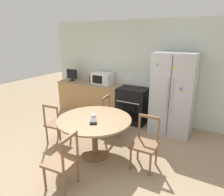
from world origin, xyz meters
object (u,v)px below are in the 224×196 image
at_px(dining_chair_near, 62,162).
at_px(dining_chair_right, 145,144).
at_px(oven_range, 133,105).
at_px(wallet, 93,122).
at_px(countertop_tv, 72,74).
at_px(candle_glass, 94,117).
at_px(dining_chair_far, 113,116).
at_px(microwave, 103,78).
at_px(counter_bottle, 90,79).
at_px(refrigerator, 173,93).
at_px(dining_chair_left, 57,124).

bearing_deg(dining_chair_near, dining_chair_right, -43.92).
relative_size(oven_range, wallet, 6.30).
bearing_deg(countertop_tv, oven_range, 0.27).
distance_m(dining_chair_near, candle_glass, 0.99).
relative_size(dining_chair_near, dining_chair_far, 1.00).
bearing_deg(microwave, oven_range, -3.81).
distance_m(oven_range, microwave, 1.15).
relative_size(microwave, candle_glass, 6.08).
height_order(countertop_tv, dining_chair_right, countertop_tv).
distance_m(countertop_tv, dining_chair_far, 2.21).
xyz_separation_m(microwave, dining_chair_right, (1.96, -1.77, -0.62)).
relative_size(countertop_tv, dining_chair_near, 0.40).
distance_m(dining_chair_near, dining_chair_right, 1.39).
xyz_separation_m(countertop_tv, counter_bottle, (0.61, 0.09, -0.08)).
bearing_deg(refrigerator, dining_chair_near, -108.88).
relative_size(countertop_tv, dining_chair_right, 0.40).
bearing_deg(counter_bottle, countertop_tv, -171.68).
xyz_separation_m(refrigerator, dining_chair_far, (-1.14, -0.83, -0.50)).
bearing_deg(candle_glass, wallet, -56.92).
xyz_separation_m(microwave, countertop_tv, (-1.05, -0.08, 0.03)).
bearing_deg(dining_chair_far, oven_range, 165.75).
bearing_deg(countertop_tv, dining_chair_left, -58.83).
height_order(dining_chair_left, dining_chair_right, same).
relative_size(oven_range, dining_chair_left, 1.20).
xyz_separation_m(dining_chair_left, dining_chair_far, (0.80, 0.95, 0.00)).
xyz_separation_m(microwave, dining_chair_far, (0.87, -0.96, -0.62)).
relative_size(dining_chair_left, dining_chair_far, 1.00).
bearing_deg(refrigerator, counter_bottle, 176.59).
relative_size(dining_chair_left, wallet, 5.26).
distance_m(countertop_tv, dining_chair_near, 3.55).
height_order(dining_chair_left, dining_chair_near, same).
xyz_separation_m(oven_range, wallet, (0.13, -2.02, 0.32)).
relative_size(oven_range, candle_glass, 12.00).
relative_size(counter_bottle, dining_chair_near, 0.30).
bearing_deg(dining_chair_near, microwave, 15.84).
bearing_deg(dining_chair_left, refrigerator, 37.25).
relative_size(refrigerator, counter_bottle, 6.97).
distance_m(dining_chair_right, candle_glass, 1.02).
bearing_deg(dining_chair_left, candle_glass, -6.00).
relative_size(microwave, dining_chair_far, 0.61).
bearing_deg(wallet, oven_range, 93.79).
height_order(counter_bottle, candle_glass, counter_bottle).
height_order(refrigerator, dining_chair_near, refrigerator).
relative_size(oven_range, microwave, 1.97).
bearing_deg(oven_range, microwave, 176.19).
xyz_separation_m(oven_range, dining_chair_far, (-0.12, -0.90, -0.03)).
height_order(refrigerator, dining_chair_left, refrigerator).
relative_size(refrigerator, dining_chair_near, 2.07).
height_order(dining_chair_near, dining_chair_right, same).
bearing_deg(dining_chair_near, counter_bottle, 22.97).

